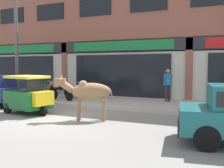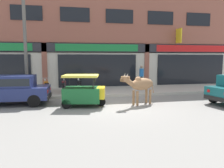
{
  "view_description": "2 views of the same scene",
  "coord_description": "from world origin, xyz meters",
  "px_view_note": "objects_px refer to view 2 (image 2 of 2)",
  "views": [
    {
      "loc": [
        5.76,
        -8.05,
        1.93
      ],
      "look_at": [
        1.68,
        1.0,
        1.22
      ],
      "focal_mm": 42.0,
      "sensor_mm": 36.0,
      "label": 1
    },
    {
      "loc": [
        -2.35,
        -10.28,
        2.35
      ],
      "look_at": [
        0.03,
        1.0,
        0.93
      ],
      "focal_mm": 35.0,
      "sensor_mm": 36.0,
      "label": 2
    }
  ],
  "objects_px": {
    "auto_rickshaw": "(84,93)",
    "motorcycle_2": "(79,86)",
    "car_1": "(13,89)",
    "pedestrian": "(142,74)",
    "motorcycle_1": "(64,86)",
    "motorcycle_0": "(46,87)",
    "cow": "(141,85)",
    "utility_pole": "(25,46)"
  },
  "relations": [
    {
      "from": "motorcycle_0",
      "to": "utility_pole",
      "type": "bearing_deg",
      "value": -128.08
    },
    {
      "from": "auto_rickshaw",
      "to": "motorcycle_1",
      "type": "xyz_separation_m",
      "value": [
        -0.96,
        3.54,
        -0.12
      ]
    },
    {
      "from": "car_1",
      "to": "motorcycle_1",
      "type": "xyz_separation_m",
      "value": [
        2.42,
        2.47,
        -0.27
      ]
    },
    {
      "from": "cow",
      "to": "motorcycle_2",
      "type": "xyz_separation_m",
      "value": [
        -2.81,
        3.67,
        -0.47
      ]
    },
    {
      "from": "motorcycle_2",
      "to": "pedestrian",
      "type": "relative_size",
      "value": 1.13
    },
    {
      "from": "motorcycle_0",
      "to": "pedestrian",
      "type": "xyz_separation_m",
      "value": [
        6.58,
        1.05,
        0.6
      ]
    },
    {
      "from": "car_1",
      "to": "utility_pole",
      "type": "xyz_separation_m",
      "value": [
        0.44,
        1.36,
        2.12
      ]
    },
    {
      "from": "motorcycle_0",
      "to": "motorcycle_1",
      "type": "height_order",
      "value": "same"
    },
    {
      "from": "motorcycle_0",
      "to": "motorcycle_2",
      "type": "xyz_separation_m",
      "value": [
        2.02,
        -0.08,
        0.0
      ]
    },
    {
      "from": "cow",
      "to": "auto_rickshaw",
      "type": "distance_m",
      "value": 2.83
    },
    {
      "from": "auto_rickshaw",
      "to": "motorcycle_2",
      "type": "xyz_separation_m",
      "value": [
        -0.01,
        3.51,
        -0.12
      ]
    },
    {
      "from": "motorcycle_1",
      "to": "pedestrian",
      "type": "height_order",
      "value": "pedestrian"
    },
    {
      "from": "car_1",
      "to": "pedestrian",
      "type": "distance_m",
      "value": 8.71
    },
    {
      "from": "motorcycle_0",
      "to": "motorcycle_1",
      "type": "relative_size",
      "value": 0.99
    },
    {
      "from": "cow",
      "to": "pedestrian",
      "type": "bearing_deg",
      "value": 70.05
    },
    {
      "from": "cow",
      "to": "auto_rickshaw",
      "type": "bearing_deg",
      "value": 176.77
    },
    {
      "from": "auto_rickshaw",
      "to": "car_1",
      "type": "bearing_deg",
      "value": 162.53
    },
    {
      "from": "motorcycle_1",
      "to": "utility_pole",
      "type": "relative_size",
      "value": 0.33
    },
    {
      "from": "motorcycle_0",
      "to": "utility_pole",
      "type": "distance_m",
      "value": 2.82
    },
    {
      "from": "car_1",
      "to": "auto_rickshaw",
      "type": "bearing_deg",
      "value": -17.47
    },
    {
      "from": "car_1",
      "to": "auto_rickshaw",
      "type": "xyz_separation_m",
      "value": [
        3.39,
        -1.07,
        -0.15
      ]
    },
    {
      "from": "cow",
      "to": "motorcycle_2",
      "type": "distance_m",
      "value": 4.65
    },
    {
      "from": "cow",
      "to": "utility_pole",
      "type": "bearing_deg",
      "value": 155.82
    },
    {
      "from": "car_1",
      "to": "motorcycle_2",
      "type": "bearing_deg",
      "value": 35.89
    },
    {
      "from": "utility_pole",
      "to": "motorcycle_1",
      "type": "bearing_deg",
      "value": 29.37
    },
    {
      "from": "cow",
      "to": "motorcycle_1",
      "type": "height_order",
      "value": "cow"
    },
    {
      "from": "motorcycle_0",
      "to": "motorcycle_2",
      "type": "relative_size",
      "value": 0.99
    },
    {
      "from": "auto_rickshaw",
      "to": "motorcycle_2",
      "type": "bearing_deg",
      "value": 90.09
    },
    {
      "from": "motorcycle_1",
      "to": "motorcycle_2",
      "type": "height_order",
      "value": "same"
    },
    {
      "from": "utility_pole",
      "to": "cow",
      "type": "bearing_deg",
      "value": -24.18
    },
    {
      "from": "cow",
      "to": "car_1",
      "type": "xyz_separation_m",
      "value": [
        -6.19,
        1.22,
        -0.19
      ]
    },
    {
      "from": "motorcycle_0",
      "to": "auto_rickshaw",
      "type": "bearing_deg",
      "value": -60.61
    },
    {
      "from": "car_1",
      "to": "motorcycle_0",
      "type": "distance_m",
      "value": 2.89
    },
    {
      "from": "auto_rickshaw",
      "to": "motorcycle_1",
      "type": "distance_m",
      "value": 3.67
    },
    {
      "from": "utility_pole",
      "to": "car_1",
      "type": "bearing_deg",
      "value": -108.1
    },
    {
      "from": "auto_rickshaw",
      "to": "cow",
      "type": "bearing_deg",
      "value": -3.23
    },
    {
      "from": "motorcycle_0",
      "to": "pedestrian",
      "type": "bearing_deg",
      "value": 9.08
    },
    {
      "from": "motorcycle_0",
      "to": "pedestrian",
      "type": "relative_size",
      "value": 1.12
    },
    {
      "from": "cow",
      "to": "motorcycle_2",
      "type": "bearing_deg",
      "value": 127.44
    },
    {
      "from": "auto_rickshaw",
      "to": "pedestrian",
      "type": "bearing_deg",
      "value": 45.6
    },
    {
      "from": "utility_pole",
      "to": "motorcycle_0",
      "type": "bearing_deg",
      "value": 51.92
    },
    {
      "from": "car_1",
      "to": "auto_rickshaw",
      "type": "height_order",
      "value": "auto_rickshaw"
    }
  ]
}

